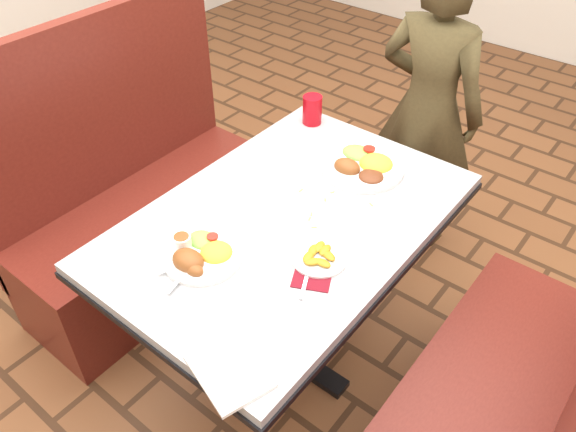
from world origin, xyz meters
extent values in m
plane|color=brown|center=(0.00, 0.00, 0.00)|extent=(7.00, 7.00, 0.00)
cube|color=#A9ABAE|center=(0.00, 0.00, 0.73)|extent=(0.80, 1.20, 0.03)
cube|color=black|center=(0.00, 0.00, 0.70)|extent=(0.81, 1.21, 0.02)
cylinder|color=black|center=(0.00, 0.00, 0.36)|extent=(0.10, 0.10, 0.69)
cube|color=black|center=(0.00, 0.00, 0.01)|extent=(0.55, 0.08, 0.03)
cube|color=black|center=(0.00, 0.00, 0.01)|extent=(0.08, 0.55, 0.03)
cube|color=maroon|center=(-0.75, 0.00, 0.23)|extent=(0.45, 1.20, 0.45)
cube|color=maroon|center=(-0.97, 0.00, 0.70)|extent=(0.06, 1.20, 0.95)
imported|color=brown|center=(-0.02, 1.01, 0.69)|extent=(0.50, 0.33, 1.37)
cylinder|color=white|center=(-0.08, -0.31, 0.76)|extent=(0.24, 0.24, 0.01)
ellipsoid|color=yellow|center=(-0.05, -0.28, 0.79)|extent=(0.10, 0.10, 0.04)
ellipsoid|color=#81C14D|center=(-0.12, -0.26, 0.78)|extent=(0.10, 0.08, 0.03)
cylinder|color=red|center=(-0.10, -0.25, 0.78)|extent=(0.04, 0.04, 0.01)
ellipsoid|color=brown|center=(-0.09, -0.36, 0.79)|extent=(0.10, 0.08, 0.06)
ellipsoid|color=brown|center=(-0.05, -0.37, 0.78)|extent=(0.06, 0.04, 0.04)
cylinder|color=white|center=(-0.15, -0.32, 0.78)|extent=(0.06, 0.06, 0.04)
cylinder|color=brown|center=(-0.15, -0.32, 0.80)|extent=(0.05, 0.05, 0.00)
cylinder|color=white|center=(0.05, 0.37, 0.76)|extent=(0.30, 0.30, 0.02)
ellipsoid|color=yellow|center=(0.08, 0.41, 0.79)|extent=(0.12, 0.12, 0.05)
ellipsoid|color=#81C14D|center=(-0.01, 0.42, 0.79)|extent=(0.12, 0.10, 0.04)
cylinder|color=red|center=(0.02, 0.44, 0.79)|extent=(0.04, 0.04, 0.01)
ellipsoid|color=brown|center=(0.11, 0.33, 0.78)|extent=(0.09, 0.09, 0.03)
ellipsoid|color=brown|center=(0.01, 0.32, 0.80)|extent=(0.10, 0.08, 0.06)
cylinder|color=white|center=(0.20, -0.10, 0.76)|extent=(0.17, 0.17, 0.01)
cube|color=maroon|center=(0.22, -0.17, 0.75)|extent=(0.15, 0.15, 0.00)
cube|color=silver|center=(0.22, -0.20, 0.76)|extent=(0.07, 0.13, 0.00)
cylinder|color=#B90C15|center=(-0.29, 0.52, 0.81)|extent=(0.08, 0.08, 0.12)
cube|color=white|center=(0.26, -0.55, 0.76)|extent=(0.24, 0.20, 0.01)
cube|color=silver|center=(-0.07, -0.38, 0.76)|extent=(0.05, 0.18, 0.00)
cube|color=silver|center=(-0.09, -0.37, 0.76)|extent=(0.08, 0.14, 0.00)
camera|label=1|loc=(0.86, -1.08, 1.92)|focal=35.00mm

